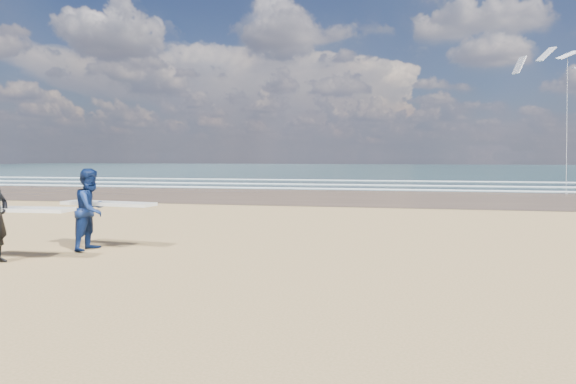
# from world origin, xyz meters

# --- Properties ---
(ocean) EXTENTS (220.00, 100.00, 0.02)m
(ocean) POSITION_xyz_m (20.00, 72.00, 0.01)
(ocean) COLOR #1A383A
(ocean) RESTS_ON ground
(surfer_far) EXTENTS (2.25, 1.19, 1.76)m
(surfer_far) POSITION_xyz_m (0.47, 1.66, 0.89)
(surfer_far) COLOR #0E2050
(surfer_far) RESTS_ON ground
(kite_1) EXTENTS (5.39, 4.69, 9.11)m
(kite_1) POSITION_xyz_m (16.47, 23.89, 4.94)
(kite_1) COLOR slate
(kite_1) RESTS_ON ground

